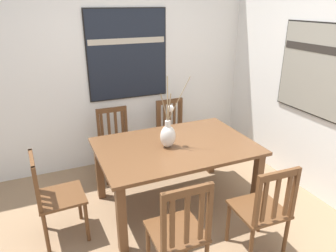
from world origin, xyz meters
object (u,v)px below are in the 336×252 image
chair_1 (54,195)px  painting_on_side_wall (315,70)px  centerpiece_vase (168,134)px  chair_3 (263,210)px  dining_table (176,153)px  painting_on_back_wall (128,55)px  chair_2 (179,231)px  chair_0 (116,141)px  chair_4 (173,130)px

chair_1 → painting_on_side_wall: painting_on_side_wall is taller
centerpiece_vase → chair_3: centerpiece_vase is taller
dining_table → painting_on_back_wall: (-0.11, 1.28, 0.86)m
chair_2 → painting_on_back_wall: painting_on_back_wall is taller
centerpiece_vase → chair_3: size_ratio=0.80×
chair_0 → painting_on_back_wall: 1.13m
chair_4 → dining_table: bearing=-113.0°
dining_table → painting_on_side_wall: bearing=-7.6°
chair_4 → painting_on_back_wall: painting_on_back_wall is taller
painting_on_side_wall → dining_table: bearing=172.4°
dining_table → chair_3: bearing=-68.5°
chair_2 → painting_on_side_wall: (1.98, 0.73, 0.96)m
chair_0 → chair_1: chair_1 is taller
dining_table → centerpiece_vase: size_ratio=2.20×
chair_4 → painting_on_side_wall: (1.17, -1.17, 0.97)m
chair_4 → painting_on_side_wall: painting_on_side_wall is taller
chair_2 → chair_4: (0.81, 1.90, -0.01)m
chair_1 → chair_3: 1.88m
dining_table → chair_2: (-0.40, -0.94, -0.15)m
dining_table → chair_3: chair_3 is taller
chair_0 → painting_on_back_wall: bearing=48.0°
dining_table → chair_1: 1.26m
dining_table → painting_on_side_wall: painting_on_side_wall is taller
centerpiece_vase → chair_2: (-0.31, -0.93, -0.40)m
chair_0 → chair_1: bearing=-130.6°
chair_4 → chair_0: bearing=-178.7°
painting_on_back_wall → chair_1: bearing=-131.0°
chair_2 → chair_1: bearing=132.9°
chair_2 → painting_on_side_wall: painting_on_side_wall is taller
painting_on_back_wall → chair_0: bearing=-132.0°
centerpiece_vase → chair_0: bearing=109.1°
dining_table → chair_4: chair_4 is taller
dining_table → chair_3: 1.06m
chair_1 → painting_on_back_wall: size_ratio=0.77×
chair_2 → chair_3: (0.78, -0.03, -0.01)m
chair_2 → chair_4: 2.06m
centerpiece_vase → chair_1: centerpiece_vase is taller
chair_2 → painting_on_back_wall: size_ratio=0.83×
chair_1 → chair_4: 1.93m
chair_0 → chair_3: chair_3 is taller
chair_2 → chair_4: chair_2 is taller
chair_1 → chair_4: chair_1 is taller
chair_0 → chair_2: size_ratio=0.92×
chair_4 → painting_on_back_wall: bearing=147.1°
dining_table → painting_on_back_wall: size_ratio=1.41×
chair_1 → chair_2: bearing=-47.1°
dining_table → chair_4: (0.41, 0.95, -0.16)m
dining_table → chair_0: 1.04m
centerpiece_vase → chair_0: (-0.33, 0.95, -0.42)m
centerpiece_vase → chair_0: 1.09m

